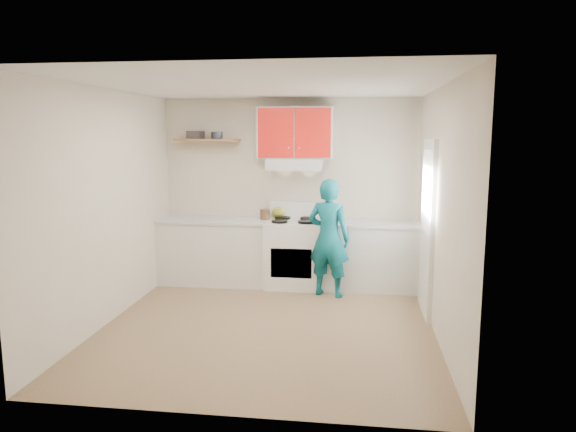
# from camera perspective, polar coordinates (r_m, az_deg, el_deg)

# --- Properties ---
(floor) EXTENTS (3.80, 3.80, 0.00)m
(floor) POSITION_cam_1_polar(r_m,az_deg,el_deg) (5.93, -2.17, -11.85)
(floor) COLOR brown
(floor) RESTS_ON ground
(ceiling) EXTENTS (3.60, 3.80, 0.04)m
(ceiling) POSITION_cam_1_polar(r_m,az_deg,el_deg) (5.57, -2.33, 14.05)
(ceiling) COLOR white
(ceiling) RESTS_ON floor
(back_wall) EXTENTS (3.60, 0.04, 2.60)m
(back_wall) POSITION_cam_1_polar(r_m,az_deg,el_deg) (7.47, 0.20, 2.75)
(back_wall) COLOR beige
(back_wall) RESTS_ON floor
(front_wall) EXTENTS (3.60, 0.04, 2.60)m
(front_wall) POSITION_cam_1_polar(r_m,az_deg,el_deg) (3.77, -7.10, -3.43)
(front_wall) COLOR beige
(front_wall) RESTS_ON floor
(left_wall) EXTENTS (0.04, 3.80, 2.60)m
(left_wall) POSITION_cam_1_polar(r_m,az_deg,el_deg) (6.16, -18.99, 0.95)
(left_wall) COLOR beige
(left_wall) RESTS_ON floor
(right_wall) EXTENTS (0.04, 3.80, 2.60)m
(right_wall) POSITION_cam_1_polar(r_m,az_deg,el_deg) (5.59, 16.26, 0.31)
(right_wall) COLOR beige
(right_wall) RESTS_ON floor
(door) EXTENTS (0.05, 0.85, 2.05)m
(door) POSITION_cam_1_polar(r_m,az_deg,el_deg) (6.31, 14.97, -1.21)
(door) COLOR white
(door) RESTS_ON floor
(door_glass) EXTENTS (0.01, 0.55, 0.95)m
(door_glass) POSITION_cam_1_polar(r_m,az_deg,el_deg) (6.25, 14.88, 2.64)
(door_glass) COLOR white
(door_glass) RESTS_ON door
(counter_left) EXTENTS (1.52, 0.60, 0.90)m
(counter_left) POSITION_cam_1_polar(r_m,az_deg,el_deg) (7.52, -8.00, -3.86)
(counter_left) COLOR silver
(counter_left) RESTS_ON floor
(counter_right) EXTENTS (1.32, 0.60, 0.90)m
(counter_right) POSITION_cam_1_polar(r_m,az_deg,el_deg) (7.26, 8.88, -4.35)
(counter_right) COLOR silver
(counter_right) RESTS_ON floor
(stove) EXTENTS (0.76, 0.65, 0.92)m
(stove) POSITION_cam_1_polar(r_m,az_deg,el_deg) (7.28, 0.65, -4.12)
(stove) COLOR white
(stove) RESTS_ON floor
(range_hood) EXTENTS (0.76, 0.44, 0.15)m
(range_hood) POSITION_cam_1_polar(r_m,az_deg,el_deg) (7.20, 0.77, 5.68)
(range_hood) COLOR silver
(range_hood) RESTS_ON back_wall
(upper_cabinets) EXTENTS (1.02, 0.33, 0.70)m
(upper_cabinets) POSITION_cam_1_polar(r_m,az_deg,el_deg) (7.25, 0.83, 9.06)
(upper_cabinets) COLOR red
(upper_cabinets) RESTS_ON back_wall
(shelf) EXTENTS (0.90, 0.30, 0.04)m
(shelf) POSITION_cam_1_polar(r_m,az_deg,el_deg) (7.51, -8.78, 8.19)
(shelf) COLOR brown
(shelf) RESTS_ON back_wall
(books) EXTENTS (0.24, 0.20, 0.11)m
(books) POSITION_cam_1_polar(r_m,az_deg,el_deg) (7.57, -10.06, 8.71)
(books) COLOR #443C42
(books) RESTS_ON shelf
(tin) EXTENTS (0.20, 0.20, 0.10)m
(tin) POSITION_cam_1_polar(r_m,az_deg,el_deg) (7.46, -7.77, 8.72)
(tin) COLOR #333D4C
(tin) RESTS_ON shelf
(kettle) EXTENTS (0.23, 0.23, 0.16)m
(kettle) POSITION_cam_1_polar(r_m,az_deg,el_deg) (7.42, -1.04, 0.39)
(kettle) COLOR olive
(kettle) RESTS_ON stove
(crock) EXTENTS (0.18, 0.18, 0.16)m
(crock) POSITION_cam_1_polar(r_m,az_deg,el_deg) (7.31, -2.53, 0.10)
(crock) COLOR #523723
(crock) RESTS_ON counter_left
(cutting_board) EXTENTS (0.30, 0.23, 0.02)m
(cutting_board) POSITION_cam_1_polar(r_m,az_deg,el_deg) (7.18, 8.10, -0.74)
(cutting_board) COLOR olive
(cutting_board) RESTS_ON counter_right
(silicone_mat) EXTENTS (0.39, 0.35, 0.01)m
(silicone_mat) POSITION_cam_1_polar(r_m,az_deg,el_deg) (7.22, 12.06, -0.84)
(silicone_mat) COLOR red
(silicone_mat) RESTS_ON counter_right
(person) EXTENTS (0.65, 0.52, 1.54)m
(person) POSITION_cam_1_polar(r_m,az_deg,el_deg) (6.80, 4.47, -2.39)
(person) COLOR #0B5B67
(person) RESTS_ON floor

